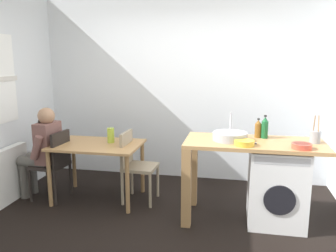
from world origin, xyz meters
TOP-DOWN VIEW (x-y plane):
  - ground_plane at (0.00, 0.00)m, footprint 5.46×5.46m
  - wall_back at (0.00, 1.75)m, footprint 4.60×0.10m
  - radiator at (-2.02, 0.30)m, footprint 0.10×0.80m
  - dining_table at (-0.93, 0.65)m, footprint 1.10×0.76m
  - chair_person_seat at (-1.48, 0.54)m, footprint 0.43×0.43m
  - chair_opposite at (-0.46, 0.70)m, footprint 0.41×0.41m
  - seated_person at (-1.64, 0.55)m, footprint 0.51×0.52m
  - kitchen_counter at (0.78, 0.42)m, footprint 1.50×0.68m
  - washing_machine at (1.25, 0.42)m, footprint 0.60×0.61m
  - sink_basin at (0.72, 0.42)m, footprint 0.38×0.38m
  - tap at (0.72, 0.60)m, footprint 0.02×0.02m
  - bottle_tall_green at (1.03, 0.62)m, footprint 0.07×0.07m
  - bottle_squat_brown at (1.10, 0.60)m, footprint 0.08×0.08m
  - mixing_bowl at (0.88, 0.22)m, footprint 0.21×0.21m
  - utensil_crock at (1.62, 0.47)m, footprint 0.11×0.11m
  - colander at (1.44, 0.20)m, footprint 0.20×0.20m
  - vase at (-0.78, 0.75)m, footprint 0.09×0.09m
  - scissors at (0.94, 0.32)m, footprint 0.15×0.06m

SIDE VIEW (x-z plane):
  - ground_plane at x=0.00m, z-range 0.00..0.00m
  - radiator at x=-2.02m, z-range 0.00..0.70m
  - washing_machine at x=1.25m, z-range 0.00..0.86m
  - chair_person_seat at x=-1.48m, z-range 0.06..0.96m
  - chair_opposite at x=-0.46m, z-range 0.06..0.96m
  - dining_table at x=-0.93m, z-range 0.27..1.01m
  - seated_person at x=-1.64m, z-range 0.07..1.27m
  - kitchen_counter at x=0.78m, z-range 0.30..1.22m
  - vase at x=-0.78m, z-range 0.74..0.93m
  - scissors at x=0.94m, z-range 0.92..0.93m
  - colander at x=1.44m, z-range 0.92..0.98m
  - mixing_bowl at x=0.88m, z-range 0.92..0.98m
  - sink_basin at x=0.72m, z-range 0.92..1.01m
  - utensil_crock at x=1.62m, z-range 0.84..1.14m
  - bottle_tall_green at x=1.03m, z-range 0.91..1.13m
  - bottle_squat_brown at x=1.10m, z-range 0.91..1.17m
  - tap at x=0.72m, z-range 0.92..1.20m
  - wall_back at x=0.00m, z-range 0.00..2.70m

